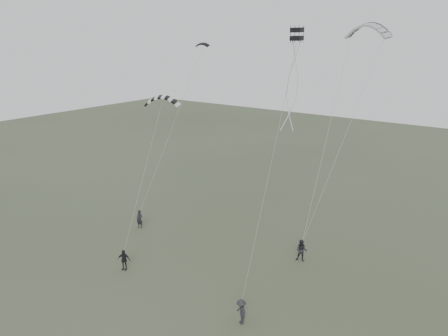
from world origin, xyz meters
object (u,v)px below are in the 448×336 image
Objects in this scene: flyer_left at (140,219)px; kite_striped at (162,97)px; flyer_center at (124,260)px; kite_pale_large at (368,25)px; kite_box at (297,34)px; flyer_far at (241,312)px; flyer_right at (301,251)px; kite_dark_small at (202,44)px.

kite_striped reaches higher than flyer_left.
flyer_center is at bearing -101.76° from kite_striped.
kite_box is (0.21, -12.39, -0.74)m from kite_pale_large.
kite_pale_large reaches higher than flyer_far.
kite_box is (0.90, 3.91, 16.05)m from flyer_far.
kite_box reaches higher than flyer_left.
flyer_center is at bearing -112.36° from kite_pale_large.
flyer_right reaches higher than flyer_center.
flyer_far is (0.50, -9.15, -0.07)m from flyer_right.
flyer_right is (14.66, 3.03, 0.03)m from flyer_left.
flyer_left is at bearing -167.70° from flyer_far.
kite_striped is 4.20× the size of kite_box.
kite_box is (14.25, -9.42, 0.76)m from kite_dark_small.
flyer_left is 16.36m from flyer_far.
flyer_far is (10.65, -0.22, 0.00)m from flyer_center.
flyer_left is at bearing -113.54° from kite_dark_small.
kite_striped reaches higher than flyer_right.
flyer_left is 22.78m from kite_box.
kite_box is at bearing 111.41° from flyer_far.
flyer_far is 24.29m from kite_dark_small.
flyer_far is 16.54m from kite_box.
flyer_right is at bearing 14.09° from flyer_center.
flyer_far reaches higher than flyer_center.
kite_striped is at bearing 165.19° from kite_box.
kite_dark_small is (-2.71, 13.12, 15.29)m from flyer_center.
kite_pale_large is at bearing 89.55° from kite_box.
flyer_right is at bearing -1.30° from flyer_left.
kite_dark_small reaches higher than flyer_left.
flyer_far is at bearing -34.96° from flyer_left.
kite_dark_small reaches higher than flyer_far.
kite_dark_small is at bearing 147.37° from flyer_right.
flyer_left is 25.21m from kite_pale_large.
kite_dark_small is at bearing -155.23° from kite_pale_large.
kite_box is (11.55, 3.70, 16.05)m from flyer_center.
flyer_far is 0.43× the size of kite_pale_large.
flyer_left is 2.44× the size of kite_box.
kite_pale_large is 12.41m from kite_box.
kite_pale_large is (14.05, 2.97, 1.50)m from kite_dark_small.
kite_striped is at bearing -93.96° from kite_dark_small.
flyer_center is at bearing -163.65° from kite_box.
flyer_right is 2.53× the size of kite_box.
kite_pale_large is (11.34, 16.09, 16.79)m from flyer_center.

